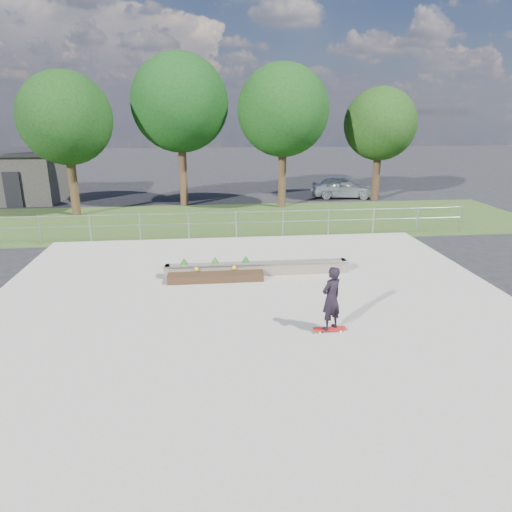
{
  "coord_description": "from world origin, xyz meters",
  "views": [
    {
      "loc": [
        -1.17,
        -11.26,
        5.16
      ],
      "look_at": [
        0.2,
        1.5,
        1.1
      ],
      "focal_mm": 32.0,
      "sensor_mm": 36.0,
      "label": 1
    }
  ],
  "objects_px": {
    "grind_ledge": "(257,268)",
    "skateboarder": "(331,299)",
    "parked_car": "(342,187)",
    "planter_bed": "(216,271)"
  },
  "relations": [
    {
      "from": "skateboarder",
      "to": "parked_car",
      "type": "height_order",
      "value": "skateboarder"
    },
    {
      "from": "grind_ledge",
      "to": "skateboarder",
      "type": "distance_m",
      "value": 4.5
    },
    {
      "from": "skateboarder",
      "to": "parked_car",
      "type": "bearing_deg",
      "value": 72.83
    },
    {
      "from": "grind_ledge",
      "to": "parked_car",
      "type": "xyz_separation_m",
      "value": [
        6.86,
        13.7,
        0.39
      ]
    },
    {
      "from": "skateboarder",
      "to": "parked_car",
      "type": "relative_size",
      "value": 0.43
    },
    {
      "from": "planter_bed",
      "to": "parked_car",
      "type": "distance_m",
      "value": 16.05
    },
    {
      "from": "planter_bed",
      "to": "parked_car",
      "type": "height_order",
      "value": "parked_car"
    },
    {
      "from": "grind_ledge",
      "to": "skateboarder",
      "type": "relative_size",
      "value": 3.61
    },
    {
      "from": "planter_bed",
      "to": "skateboarder",
      "type": "distance_m",
      "value": 5.01
    },
    {
      "from": "grind_ledge",
      "to": "planter_bed",
      "type": "bearing_deg",
      "value": -176.89
    }
  ]
}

